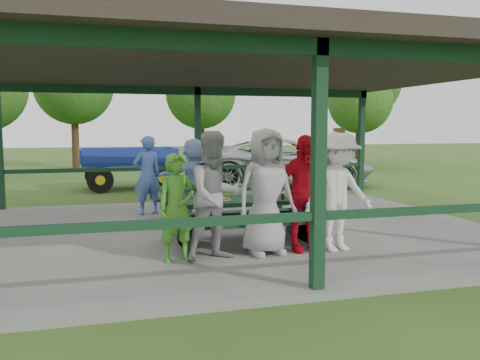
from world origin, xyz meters
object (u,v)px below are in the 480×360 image
object	(u,v)px
contestant_green	(177,208)
picnic_table_far	(220,199)
pickup_truck	(287,162)
spectator_lblue	(193,177)
picnic_table_near	(244,216)
contestant_white_fedora	(338,191)
spectator_grey	(269,181)
farm_trailer	(129,167)
contestant_grey_mid	(266,192)
spectator_blue	(147,175)
contestant_grey_left	(216,196)
contestant_red	(303,193)

from	to	relation	value
contestant_green	picnic_table_far	bearing A→B (deg)	55.72
picnic_table_far	pickup_truck	distance (m)	7.64
picnic_table_far	contestant_green	bearing A→B (deg)	-115.00
contestant_green	spectator_lblue	size ratio (longest dim) A/B	0.92
picnic_table_near	picnic_table_far	xyz separation A→B (m)	(0.06, 2.00, 0.00)
picnic_table_near	contestant_white_fedora	world-z (taller)	contestant_white_fedora
picnic_table_near	spectator_grey	xyz separation A→B (m)	(1.39, 2.76, 0.26)
picnic_table_far	farm_trailer	xyz separation A→B (m)	(-1.44, 7.13, 0.15)
spectator_lblue	spectator_grey	distance (m)	1.73
contestant_grey_mid	spectator_blue	xyz separation A→B (m)	(-1.42, 4.14, -0.09)
contestant_grey_left	spectator_lblue	size ratio (longest dim) A/B	1.11
contestant_red	spectator_blue	distance (m)	4.58
contestant_white_fedora	contestant_red	bearing A→B (deg)	157.97
picnic_table_far	spectator_blue	xyz separation A→B (m)	(-1.37, 1.32, 0.42)
contestant_grey_left	contestant_red	xyz separation A→B (m)	(1.45, 0.16, -0.03)
picnic_table_far	contestant_red	distance (m)	2.89
contestant_green	spectator_lblue	xyz separation A→B (m)	(0.95, 3.82, 0.07)
contestant_red	pickup_truck	size ratio (longest dim) A/B	0.31
contestant_green	contestant_grey_mid	size ratio (longest dim) A/B	0.81
picnic_table_near	spectator_grey	distance (m)	3.10
contestant_white_fedora	spectator_blue	size ratio (longest dim) A/B	1.10
spectator_lblue	picnic_table_near	bearing A→B (deg)	74.42
contestant_green	contestant_grey_mid	bearing A→B (deg)	-7.95
picnic_table_near	pickup_truck	bearing A→B (deg)	64.66
contestant_grey_left	spectator_grey	size ratio (longest dim) A/B	1.30
picnic_table_near	contestant_white_fedora	distance (m)	1.65
contestant_red	contestant_green	bearing A→B (deg)	-176.20
picnic_table_near	spectator_blue	xyz separation A→B (m)	(-1.31, 3.32, 0.42)
picnic_table_near	farm_trailer	bearing A→B (deg)	98.60
contestant_green	contestant_white_fedora	bearing A→B (deg)	-10.28
picnic_table_near	spectator_lblue	xyz separation A→B (m)	(-0.32, 2.96, 0.39)
farm_trailer	picnic_table_far	bearing A→B (deg)	-81.61
picnic_table_near	contestant_grey_left	distance (m)	1.26
picnic_table_far	spectator_blue	bearing A→B (deg)	136.20
contestant_red	contestant_white_fedora	xyz separation A→B (m)	(0.54, -0.14, 0.03)
picnic_table_far	contestant_white_fedora	xyz separation A→B (m)	(1.23, -2.91, 0.48)
picnic_table_far	contestant_red	world-z (taller)	contestant_red
contestant_red	farm_trailer	bearing A→B (deg)	103.37
spectator_lblue	spectator_blue	distance (m)	1.05
spectator_blue	contestant_grey_mid	bearing A→B (deg)	92.62
contestant_grey_left	picnic_table_near	bearing A→B (deg)	39.60
contestant_grey_left	farm_trailer	xyz separation A→B (m)	(-0.68, 10.06, -0.33)
picnic_table_near	contestant_red	distance (m)	1.17
contestant_green	contestant_white_fedora	size ratio (longest dim) A/B	0.81
picnic_table_near	contestant_green	bearing A→B (deg)	-145.97
picnic_table_near	picnic_table_far	distance (m)	2.00
contestant_grey_left	spectator_lblue	world-z (taller)	contestant_grey_left
contestant_green	farm_trailer	size ratio (longest dim) A/B	0.38
farm_trailer	contestant_grey_mid	bearing A→B (deg)	-84.52
spectator_lblue	contestant_red	bearing A→B (deg)	84.23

